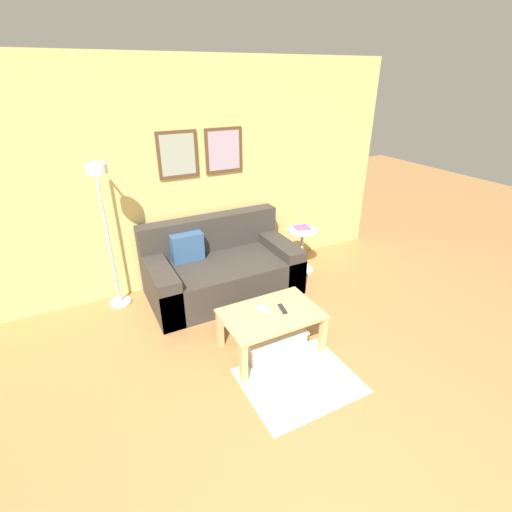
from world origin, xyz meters
TOP-DOWN VIEW (x-y plane):
  - wall_back at (0.00, 3.22)m, footprint 5.60×0.09m
  - area_rug at (0.30, 1.07)m, footprint 0.95×0.78m
  - couch at (0.28, 2.73)m, footprint 1.71×0.94m
  - coffee_table at (0.29, 1.55)m, footprint 0.89×0.59m
  - storage_bin at (0.29, 1.52)m, footprint 0.59×0.35m
  - floor_lamp at (-0.85, 2.89)m, footprint 0.24×0.44m
  - side_table at (1.42, 2.73)m, footprint 0.39×0.39m
  - book_stack at (1.41, 2.75)m, footprint 0.24×0.17m
  - remote_control at (0.41, 1.55)m, footprint 0.06×0.15m
  - cell_phone at (0.26, 1.65)m, footprint 0.11×0.15m

SIDE VIEW (x-z plane):
  - area_rug at x=0.30m, z-range 0.00..0.01m
  - storage_bin at x=0.29m, z-range 0.00..0.22m
  - couch at x=0.28m, z-range -0.14..0.71m
  - coffee_table at x=0.29m, z-range 0.13..0.53m
  - side_table at x=1.42m, z-range 0.06..0.64m
  - cell_phone at x=0.26m, z-range 0.40..0.41m
  - remote_control at x=0.41m, z-range 0.40..0.42m
  - book_stack at x=1.41m, z-range 0.58..0.62m
  - floor_lamp at x=-0.85m, z-range 0.28..1.91m
  - wall_back at x=0.00m, z-range 0.00..2.55m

